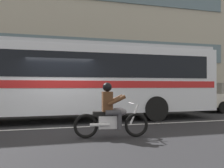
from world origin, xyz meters
The scene contains 6 objects.
ground_plane centered at (0.00, 0.00, 0.00)m, with size 60.00×60.00×0.00m, color black.
sidewalk_curb centered at (0.00, 5.10, 0.07)m, with size 28.00×3.80×0.15m, color gray.
lane_center_stripe centered at (0.00, -0.60, 0.00)m, with size 26.60×0.14×0.01m, color silver.
office_building_facade centered at (0.00, 7.39, 5.66)m, with size 28.00×0.89×11.31m.
transit_bus centered at (0.31, 1.19, 1.88)m, with size 13.08×2.63×3.22m.
motorcycle_with_rider centered at (1.17, -2.72, 0.66)m, with size 2.13×0.68×1.56m.
Camera 1 is at (-0.87, -9.72, 1.47)m, focal length 41.18 mm.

